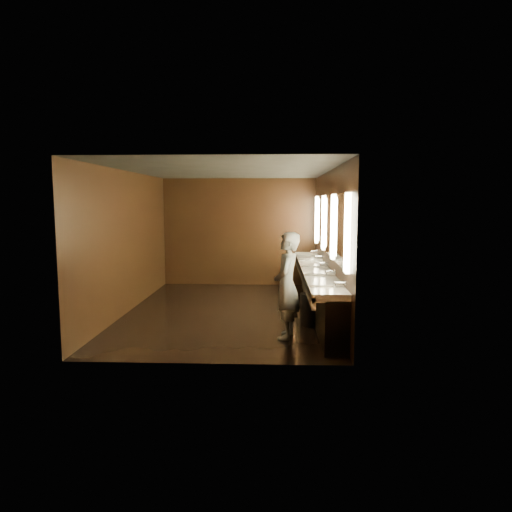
{
  "coord_description": "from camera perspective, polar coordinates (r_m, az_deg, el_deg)",
  "views": [
    {
      "loc": [
        0.93,
        -8.97,
        2.2
      ],
      "look_at": [
        0.56,
        0.0,
        1.12
      ],
      "focal_mm": 32.0,
      "sensor_mm": 36.0,
      "label": 1
    }
  ],
  "objects": [
    {
      "name": "ceiling",
      "position": [
        9.03,
        -3.62,
        10.63
      ],
      "size": [
        4.0,
        6.0,
        0.02
      ],
      "primitive_type": "cube",
      "color": "#2D2D2B",
      "rests_on": "wall_back"
    },
    {
      "name": "wall_front",
      "position": [
        6.09,
        -6.43,
        -0.74
      ],
      "size": [
        4.0,
        0.02,
        2.8
      ],
      "primitive_type": "cube",
      "color": "black",
      "rests_on": "floor"
    },
    {
      "name": "floor",
      "position": [
        9.28,
        -3.49,
        -6.89
      ],
      "size": [
        6.0,
        6.0,
        0.0
      ],
      "primitive_type": "plane",
      "color": "black",
      "rests_on": "ground"
    },
    {
      "name": "wall_back",
      "position": [
        12.03,
        -2.09,
        3.01
      ],
      "size": [
        4.0,
        0.02,
        2.8
      ],
      "primitive_type": "cube",
      "color": "black",
      "rests_on": "floor"
    },
    {
      "name": "wall_left",
      "position": [
        9.46,
        -15.69,
        1.73
      ],
      "size": [
        0.02,
        6.0,
        2.8
      ],
      "primitive_type": "cube",
      "color": "black",
      "rests_on": "floor"
    },
    {
      "name": "trash_bin",
      "position": [
        8.19,
        6.86,
        -6.67
      ],
      "size": [
        0.41,
        0.41,
        0.59
      ],
      "primitive_type": "cylinder",
      "rotation": [
        0.0,
        0.0,
        -0.09
      ],
      "color": "black",
      "rests_on": "floor"
    },
    {
      "name": "person",
      "position": [
        7.35,
        3.88,
        -3.68
      ],
      "size": [
        0.5,
        0.68,
        1.72
      ],
      "primitive_type": "imported",
      "rotation": [
        0.0,
        0.0,
        -1.72
      ],
      "color": "#90B5D7",
      "rests_on": "floor"
    },
    {
      "name": "sink_counter",
      "position": [
        9.17,
        7.74,
        -3.94
      ],
      "size": [
        0.55,
        5.4,
        1.01
      ],
      "color": "black",
      "rests_on": "floor"
    },
    {
      "name": "wall_right",
      "position": [
        9.07,
        9.13,
        1.69
      ],
      "size": [
        0.02,
        6.0,
        2.8
      ],
      "primitive_type": "cube",
      "color": "black",
      "rests_on": "floor"
    },
    {
      "name": "mirror_band",
      "position": [
        9.04,
        9.05,
        3.9
      ],
      "size": [
        0.06,
        5.03,
        1.15
      ],
      "color": "#FDEFB5",
      "rests_on": "wall_right"
    }
  ]
}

